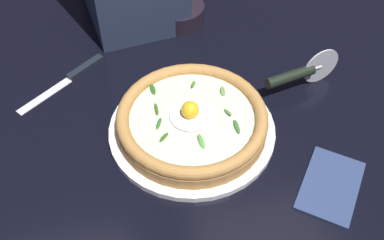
# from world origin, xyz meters

# --- Properties ---
(ground_plane) EXTENTS (2.40, 2.40, 0.03)m
(ground_plane) POSITION_xyz_m (0.00, 0.00, -0.01)
(ground_plane) COLOR black
(ground_plane) RESTS_ON ground
(pizza_plate) EXTENTS (0.31, 0.31, 0.01)m
(pizza_plate) POSITION_xyz_m (0.03, -0.01, 0.01)
(pizza_plate) COLOR white
(pizza_plate) RESTS_ON ground
(pizza) EXTENTS (0.28, 0.28, 0.06)m
(pizza) POSITION_xyz_m (0.03, -0.01, 0.03)
(pizza) COLOR #B77F42
(pizza) RESTS_ON pizza_plate
(side_bowl) EXTENTS (0.12, 0.12, 0.04)m
(side_bowl) POSITION_xyz_m (-0.02, -0.35, 0.02)
(side_bowl) COLOR black
(side_bowl) RESTS_ON ground
(pizza_cutter) EXTENTS (0.16, 0.05, 0.08)m
(pizza_cutter) POSITION_xyz_m (-0.21, -0.07, 0.04)
(pizza_cutter) COLOR silver
(pizza_cutter) RESTS_ON ground
(table_knife) EXTENTS (0.18, 0.14, 0.01)m
(table_knife) POSITION_xyz_m (0.23, -0.21, 0.00)
(table_knife) COLOR silver
(table_knife) RESTS_ON ground
(folded_napkin) EXTENTS (0.16, 0.17, 0.01)m
(folded_napkin) POSITION_xyz_m (-0.17, 0.16, 0.00)
(folded_napkin) COLOR navy
(folded_napkin) RESTS_ON ground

